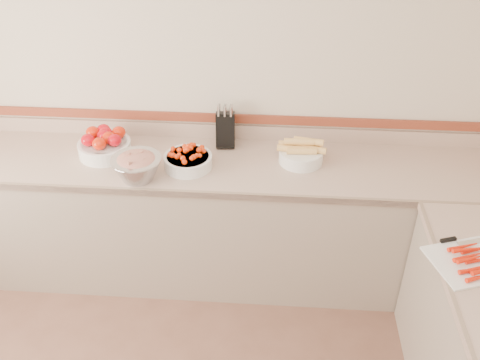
# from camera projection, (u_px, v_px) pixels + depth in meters

# --- Properties ---
(back_wall) EXTENTS (4.00, 0.00, 4.00)m
(back_wall) POSITION_uv_depth(u_px,v_px,m) (192.00, 81.00, 3.37)
(back_wall) COLOR beige
(back_wall) RESTS_ON ground_plane
(counter_back) EXTENTS (4.00, 0.65, 1.08)m
(counter_back) POSITION_uv_depth(u_px,v_px,m) (192.00, 218.00, 3.58)
(counter_back) COLOR tan
(counter_back) RESTS_ON ground_plane
(knife_block) EXTENTS (0.13, 0.15, 0.29)m
(knife_block) POSITION_uv_depth(u_px,v_px,m) (225.00, 129.00, 3.43)
(knife_block) COLOR black
(knife_block) RESTS_ON counter_back
(tomato_bowl) EXTENTS (0.33, 0.33, 0.16)m
(tomato_bowl) POSITION_uv_depth(u_px,v_px,m) (104.00, 144.00, 3.36)
(tomato_bowl) COLOR white
(tomato_bowl) RESTS_ON counter_back
(cherry_tomato_bowl) EXTENTS (0.30, 0.30, 0.16)m
(cherry_tomato_bowl) POSITION_uv_depth(u_px,v_px,m) (188.00, 159.00, 3.25)
(cherry_tomato_bowl) COLOR white
(cherry_tomato_bowl) RESTS_ON counter_back
(corn_bowl) EXTENTS (0.30, 0.27, 0.16)m
(corn_bowl) POSITION_uv_depth(u_px,v_px,m) (301.00, 153.00, 3.30)
(corn_bowl) COLOR white
(corn_bowl) RESTS_ON counter_back
(rhubarb_bowl) EXTENTS (0.30, 0.30, 0.17)m
(rhubarb_bowl) POSITION_uv_depth(u_px,v_px,m) (137.00, 166.00, 3.13)
(rhubarb_bowl) COLOR #B2B2BA
(rhubarb_bowl) RESTS_ON counter_back
(cutting_board) EXTENTS (0.47, 0.41, 0.06)m
(cutting_board) POSITION_uv_depth(u_px,v_px,m) (473.00, 261.00, 2.56)
(cutting_board) COLOR white
(cutting_board) RESTS_ON counter_right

